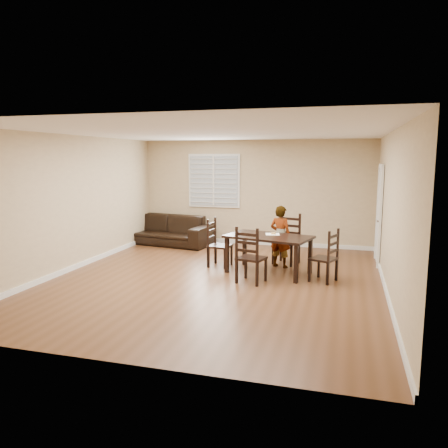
{
  "coord_description": "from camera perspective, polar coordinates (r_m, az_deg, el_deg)",
  "views": [
    {
      "loc": [
        2.3,
        -7.55,
        2.25
      ],
      "look_at": [
        0.05,
        0.36,
        1.0
      ],
      "focal_mm": 35.0,
      "sensor_mm": 36.0,
      "label": 1
    }
  ],
  "objects": [
    {
      "name": "ground",
      "position": [
        8.21,
        -1.06,
        -7.26
      ],
      "size": [
        7.0,
        7.0,
        0.0
      ],
      "primitive_type": "plane",
      "color": "brown",
      "rests_on": "ground"
    },
    {
      "name": "room",
      "position": [
        8.07,
        -0.48,
        5.49
      ],
      "size": [
        6.04,
        7.04,
        2.72
      ],
      "color": "#CAB388",
      "rests_on": "ground"
    },
    {
      "name": "dining_table",
      "position": [
        8.54,
        5.84,
        -2.1
      ],
      "size": [
        1.78,
        1.28,
        0.75
      ],
      "rotation": [
        0.0,
        0.0,
        -0.26
      ],
      "color": "black",
      "rests_on": "ground"
    },
    {
      "name": "chair_near",
      "position": [
        9.51,
        8.47,
        -2.12
      ],
      "size": [
        0.6,
        0.57,
        1.08
      ],
      "rotation": [
        0.0,
        0.0,
        -0.3
      ],
      "color": "black",
      "rests_on": "ground"
    },
    {
      "name": "chair_far",
      "position": [
        7.83,
        3.21,
        -4.5
      ],
      "size": [
        0.56,
        0.53,
        1.04
      ],
      "rotation": [
        0.0,
        0.0,
        2.91
      ],
      "color": "black",
      "rests_on": "ground"
    },
    {
      "name": "chair_left",
      "position": [
        9.14,
        -1.22,
        -2.68
      ],
      "size": [
        0.46,
        0.49,
        1.01
      ],
      "rotation": [
        0.0,
        0.0,
        1.47
      ],
      "color": "black",
      "rests_on": "ground"
    },
    {
      "name": "chair_right",
      "position": [
        8.15,
        13.61,
        -4.4
      ],
      "size": [
        0.55,
        0.56,
        0.98
      ],
      "rotation": [
        0.0,
        0.0,
        -1.96
      ],
      "color": "black",
      "rests_on": "ground"
    },
    {
      "name": "child",
      "position": [
        9.07,
        7.38,
        -1.63
      ],
      "size": [
        0.55,
        0.45,
        1.29
      ],
      "primitive_type": "imported",
      "rotation": [
        0.0,
        0.0,
        2.79
      ],
      "color": "gray",
      "rests_on": "ground"
    },
    {
      "name": "napkin",
      "position": [
        8.69,
        6.35,
        -1.32
      ],
      "size": [
        0.32,
        0.32,
        0.0
      ],
      "primitive_type": "cube",
      "rotation": [
        0.0,
        0.0,
        0.2
      ],
      "color": "white",
      "rests_on": "dining_table"
    },
    {
      "name": "donut",
      "position": [
        8.68,
        6.48,
        -1.2
      ],
      "size": [
        0.1,
        0.1,
        0.04
      ],
      "color": "#B38140",
      "rests_on": "napkin"
    },
    {
      "name": "sofa",
      "position": [
        11.61,
        -7.83,
        -0.72
      ],
      "size": [
        2.69,
        1.39,
        0.75
      ],
      "primitive_type": "imported",
      "rotation": [
        0.0,
        0.0,
        -0.16
      ],
      "color": "black",
      "rests_on": "ground"
    }
  ]
}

